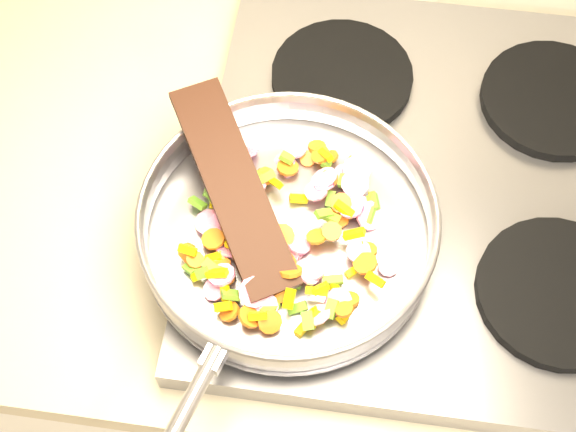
# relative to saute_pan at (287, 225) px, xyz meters

# --- Properties ---
(cooktop) EXTENTS (0.60, 0.60, 0.04)m
(cooktop) POSITION_rel_saute_pan_xyz_m (0.18, 0.12, -0.07)
(cooktop) COLOR #939399
(cooktop) RESTS_ON counter_top
(grate_fl) EXTENTS (0.19, 0.19, 0.02)m
(grate_fl) POSITION_rel_saute_pan_xyz_m (0.04, -0.02, -0.04)
(grate_fl) COLOR black
(grate_fl) RESTS_ON cooktop
(grate_fr) EXTENTS (0.19, 0.19, 0.02)m
(grate_fr) POSITION_rel_saute_pan_xyz_m (0.32, -0.02, -0.04)
(grate_fr) COLOR black
(grate_fr) RESTS_ON cooktop
(grate_bl) EXTENTS (0.19, 0.19, 0.02)m
(grate_bl) POSITION_rel_saute_pan_xyz_m (0.04, 0.26, -0.04)
(grate_bl) COLOR black
(grate_bl) RESTS_ON cooktop
(grate_br) EXTENTS (0.19, 0.19, 0.02)m
(grate_br) POSITION_rel_saute_pan_xyz_m (0.32, 0.26, -0.04)
(grate_br) COLOR black
(grate_br) RESTS_ON cooktop
(saute_pan) EXTENTS (0.38, 0.54, 0.06)m
(saute_pan) POSITION_rel_saute_pan_xyz_m (0.00, 0.00, 0.00)
(saute_pan) COLOR #9E9EA5
(saute_pan) RESTS_ON grate_fl
(vegetable_heap) EXTENTS (0.26, 0.27, 0.05)m
(vegetable_heap) POSITION_rel_saute_pan_xyz_m (0.00, -0.00, -0.01)
(vegetable_heap) COLOR #E7BC07
(vegetable_heap) RESTS_ON saute_pan
(wooden_spatula) EXTENTS (0.19, 0.26, 0.07)m
(wooden_spatula) POSITION_rel_saute_pan_xyz_m (-0.07, 0.03, 0.02)
(wooden_spatula) COLOR black
(wooden_spatula) RESTS_ON saute_pan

